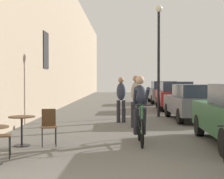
# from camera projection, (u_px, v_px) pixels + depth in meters

# --- Properties ---
(building_facade_left) EXTENTS (0.54, 68.00, 8.16)m
(building_facade_left) POSITION_uv_depth(u_px,v_px,m) (47.00, 31.00, 17.94)
(building_facade_left) COLOR tan
(building_facade_left) RESTS_ON ground_plane
(cafe_table_mid) EXTENTS (0.64, 0.64, 0.72)m
(cafe_table_mid) POSITION_uv_depth(u_px,v_px,m) (22.00, 125.00, 8.63)
(cafe_table_mid) COLOR black
(cafe_table_mid) RESTS_ON ground_plane
(cafe_chair_mid_toward_street) EXTENTS (0.46, 0.46, 0.89)m
(cafe_chair_mid_toward_street) POSITION_uv_depth(u_px,v_px,m) (49.00, 124.00, 8.69)
(cafe_chair_mid_toward_street) COLOR black
(cafe_chair_mid_toward_street) RESTS_ON ground_plane
(cyclist_on_bicycle) EXTENTS (0.52, 1.76, 1.74)m
(cyclist_on_bicycle) POSITION_uv_depth(u_px,v_px,m) (140.00, 111.00, 9.06)
(cyclist_on_bicycle) COLOR black
(cyclist_on_bicycle) RESTS_ON ground_plane
(pedestrian_near) EXTENTS (0.35, 0.25, 1.76)m
(pedestrian_near) POSITION_uv_depth(u_px,v_px,m) (136.00, 98.00, 12.00)
(pedestrian_near) COLOR #26262D
(pedestrian_near) RESTS_ON ground_plane
(pedestrian_mid) EXTENTS (0.34, 0.24, 1.72)m
(pedestrian_mid) POSITION_uv_depth(u_px,v_px,m) (121.00, 97.00, 13.46)
(pedestrian_mid) COLOR #26262D
(pedestrian_mid) RESTS_ON ground_plane
(street_lamp) EXTENTS (0.32, 0.32, 4.90)m
(street_lamp) POSITION_uv_depth(u_px,v_px,m) (159.00, 46.00, 15.62)
(street_lamp) COLOR black
(street_lamp) RESTS_ON ground_plane
(parked_car_second) EXTENTS (1.83, 4.09, 1.44)m
(parked_car_second) POSITION_uv_depth(u_px,v_px,m) (193.00, 102.00, 14.14)
(parked_car_second) COLOR #595960
(parked_car_second) RESTS_ON ground_plane
(parked_car_third) EXTENTS (1.94, 4.36, 1.53)m
(parked_car_third) POSITION_uv_depth(u_px,v_px,m) (175.00, 95.00, 19.39)
(parked_car_third) COLOR maroon
(parked_car_third) RESTS_ON ground_plane
(parked_car_fourth) EXTENTS (1.85, 4.35, 1.55)m
(parked_car_fourth) POSITION_uv_depth(u_px,v_px,m) (163.00, 92.00, 24.94)
(parked_car_fourth) COLOR #595960
(parked_car_fourth) RESTS_ON ground_plane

